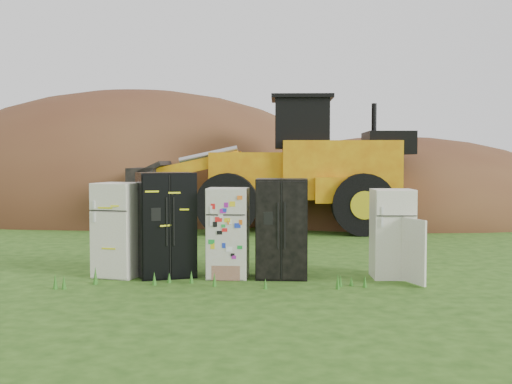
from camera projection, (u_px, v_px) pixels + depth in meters
ground at (254, 277)px, 11.42m from camera, size 120.00×120.00×0.00m
fridge_leftmost at (119, 230)px, 11.46m from camera, size 0.90×0.88×1.68m
fridge_black_side at (166, 225)px, 11.45m from camera, size 1.18×1.06×1.86m
fridge_sticker at (228, 233)px, 11.36m from camera, size 0.73×0.68×1.59m
fridge_dark_mid at (282, 228)px, 11.34m from camera, size 0.92×0.76×1.76m
fridge_open_door at (392, 233)px, 11.33m from camera, size 0.73×0.68×1.57m
wheel_loader at (268, 163)px, 18.86m from camera, size 8.12×3.30×3.93m
dirt_mound_right at (392, 217)px, 23.12m from camera, size 13.82×10.13×5.79m
dirt_mound_left at (137, 211)px, 25.58m from camera, size 18.34×13.75×9.59m
dirt_mound_back at (271, 205)px, 29.19m from camera, size 16.77×11.18×5.14m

